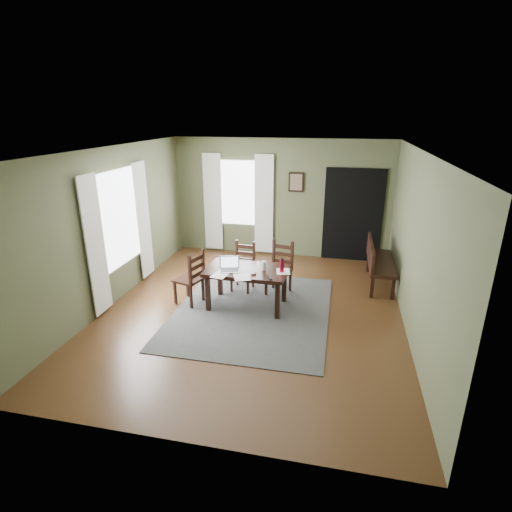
% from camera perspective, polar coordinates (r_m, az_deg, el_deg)
% --- Properties ---
extents(ground, '(5.00, 6.00, 0.01)m').
position_cam_1_polar(ground, '(6.96, -0.52, -7.85)').
color(ground, '#492C16').
extents(room_shell, '(5.02, 6.02, 2.71)m').
position_cam_1_polar(room_shell, '(6.32, -0.58, 6.81)').
color(room_shell, '#515839').
rests_on(room_shell, ground).
extents(rug, '(2.60, 3.20, 0.01)m').
position_cam_1_polar(rug, '(6.95, -0.52, -7.77)').
color(rug, '#3C3C3C').
rests_on(rug, ground).
extents(dining_table, '(1.42, 0.87, 0.70)m').
position_cam_1_polar(dining_table, '(6.86, -1.31, -2.52)').
color(dining_table, black).
rests_on(dining_table, rug).
extents(chair_end, '(0.54, 0.54, 0.98)m').
position_cam_1_polar(chair_end, '(7.10, -9.29, -3.16)').
color(chair_end, black).
rests_on(chair_end, rug).
extents(chair_back_left, '(0.44, 0.44, 0.92)m').
position_cam_1_polar(chair_back_left, '(7.61, -1.84, -1.55)').
color(chair_back_left, black).
rests_on(chair_back_left, rug).
extents(chair_back_right, '(0.52, 0.52, 0.98)m').
position_cam_1_polar(chair_back_right, '(7.45, 3.40, -1.81)').
color(chair_back_right, black).
rests_on(chair_back_right, rug).
extents(bench, '(0.49, 1.52, 0.86)m').
position_cam_1_polar(bench, '(8.15, 16.94, -0.51)').
color(bench, black).
rests_on(bench, ground).
extents(laptop, '(0.39, 0.34, 0.23)m').
position_cam_1_polar(laptop, '(6.77, -3.80, -1.53)').
color(laptop, '#B7B7BC').
rests_on(laptop, dining_table).
extents(computer_mouse, '(0.07, 0.10, 0.03)m').
position_cam_1_polar(computer_mouse, '(6.58, -0.34, -2.57)').
color(computer_mouse, '#3F3F42').
rests_on(computer_mouse, dining_table).
extents(tv_remote, '(0.12, 0.17, 0.02)m').
position_cam_1_polar(tv_remote, '(6.44, 1.94, -3.12)').
color(tv_remote, black).
rests_on(tv_remote, dining_table).
extents(drinking_glass, '(0.09, 0.09, 0.16)m').
position_cam_1_polar(drinking_glass, '(6.74, 1.13, -1.40)').
color(drinking_glass, silver).
rests_on(drinking_glass, dining_table).
extents(water_bottle, '(0.09, 0.09, 0.25)m').
position_cam_1_polar(water_bottle, '(6.66, 3.72, -1.41)').
color(water_bottle, maroon).
rests_on(water_bottle, dining_table).
extents(paper_a, '(0.29, 0.34, 0.00)m').
position_cam_1_polar(paper_a, '(6.59, -5.15, -2.72)').
color(paper_a, white).
rests_on(paper_a, dining_table).
extents(paper_d, '(0.28, 0.33, 0.00)m').
position_cam_1_polar(paper_d, '(6.73, 3.90, -2.21)').
color(paper_d, white).
rests_on(paper_d, dining_table).
extents(paper_e, '(0.36, 0.40, 0.00)m').
position_cam_1_polar(paper_e, '(6.49, -2.05, -3.02)').
color(paper_e, white).
rests_on(paper_e, dining_table).
extents(window_left, '(0.01, 1.30, 1.70)m').
position_cam_1_polar(window_left, '(7.51, -19.01, 5.05)').
color(window_left, white).
rests_on(window_left, ground).
extents(window_back, '(1.00, 0.01, 1.50)m').
position_cam_1_polar(window_back, '(9.45, -2.56, 8.99)').
color(window_back, white).
rests_on(window_back, ground).
extents(curtain_left_near, '(0.03, 0.48, 2.30)m').
position_cam_1_polar(curtain_left_near, '(6.90, -21.96, 1.25)').
color(curtain_left_near, silver).
rests_on(curtain_left_near, ground).
extents(curtain_left_far, '(0.03, 0.48, 2.30)m').
position_cam_1_polar(curtain_left_far, '(8.24, -15.78, 4.84)').
color(curtain_left_far, silver).
rests_on(curtain_left_far, ground).
extents(curtain_back_left, '(0.44, 0.03, 2.30)m').
position_cam_1_polar(curtain_back_left, '(9.65, -6.18, 7.60)').
color(curtain_back_left, silver).
rests_on(curtain_back_left, ground).
extents(curtain_back_right, '(0.44, 0.03, 2.30)m').
position_cam_1_polar(curtain_back_right, '(9.34, 1.13, 7.30)').
color(curtain_back_right, silver).
rests_on(curtain_back_right, ground).
extents(framed_picture, '(0.34, 0.03, 0.44)m').
position_cam_1_polar(framed_picture, '(9.15, 5.75, 10.46)').
color(framed_picture, black).
rests_on(framed_picture, ground).
extents(doorway_back, '(1.30, 0.03, 2.10)m').
position_cam_1_polar(doorway_back, '(9.25, 13.67, 5.66)').
color(doorway_back, black).
rests_on(doorway_back, ground).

